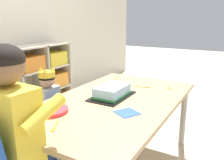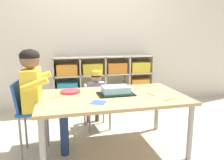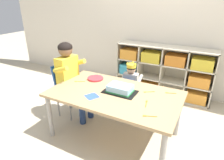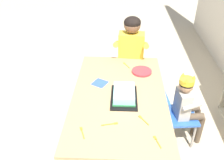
# 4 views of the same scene
# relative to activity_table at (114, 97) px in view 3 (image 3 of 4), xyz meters

# --- Properties ---
(ground) EXTENTS (16.00, 16.00, 0.00)m
(ground) POSITION_rel_activity_table_xyz_m (0.00, 0.00, -0.55)
(ground) COLOR beige
(classroom_back_wall) EXTENTS (6.85, 0.10, 2.96)m
(classroom_back_wall) POSITION_rel_activity_table_xyz_m (0.00, 1.64, 0.93)
(classroom_back_wall) COLOR beige
(classroom_back_wall) RESTS_ON ground
(storage_cubby_shelf) EXTENTS (1.64, 0.33, 0.88)m
(storage_cubby_shelf) POSITION_rel_activity_table_xyz_m (0.24, 1.42, -0.09)
(storage_cubby_shelf) COLOR beige
(storage_cubby_shelf) RESTS_ON ground
(activity_table) EXTENTS (1.51, 0.88, 0.61)m
(activity_table) POSITION_rel_activity_table_xyz_m (0.00, 0.00, 0.00)
(activity_table) COLOR tan
(activity_table) RESTS_ON ground
(classroom_chair_blue) EXTENTS (0.37, 0.38, 0.59)m
(classroom_chair_blue) POSITION_rel_activity_table_xyz_m (-0.05, 0.56, -0.20)
(classroom_chair_blue) COLOR blue
(classroom_chair_blue) RESTS_ON ground
(child_with_crown) EXTENTS (0.31, 0.31, 0.80)m
(child_with_crown) POSITION_rel_activity_table_xyz_m (-0.06, 0.67, -0.05)
(child_with_crown) COLOR #B2ADA3
(child_with_crown) RESTS_ON ground
(classroom_chair_adult_side) EXTENTS (0.33, 0.34, 0.77)m
(classroom_chair_adult_side) POSITION_rel_activity_table_xyz_m (-0.85, 0.13, -0.07)
(classroom_chair_adult_side) COLOR #1E4CA8
(classroom_chair_adult_side) RESTS_ON ground
(adult_helper_seated) EXTENTS (0.44, 0.42, 1.10)m
(adult_helper_seated) POSITION_rel_activity_table_xyz_m (-0.73, 0.12, 0.14)
(adult_helper_seated) COLOR yellow
(adult_helper_seated) RESTS_ON ground
(birthday_cake_on_tray) EXTENTS (0.39, 0.24, 0.12)m
(birthday_cake_on_tray) POSITION_rel_activity_table_xyz_m (0.05, 0.04, 0.10)
(birthday_cake_on_tray) COLOR black
(birthday_cake_on_tray) RESTS_ON activity_table
(paper_plate_stack) EXTENTS (0.21, 0.21, 0.02)m
(paper_plate_stack) POSITION_rel_activity_table_xyz_m (-0.41, 0.23, 0.07)
(paper_plate_stack) COLOR #DB333D
(paper_plate_stack) RESTS_ON activity_table
(paper_napkin_square) EXTENTS (0.18, 0.18, 0.00)m
(paper_napkin_square) POSITION_rel_activity_table_xyz_m (-0.18, -0.20, 0.06)
(paper_napkin_square) COLOR #3356B7
(paper_napkin_square) RESTS_ON activity_table
(fork_near_cake_tray) EXTENTS (0.12, 0.05, 0.00)m
(fork_near_cake_tray) POSITION_rel_activity_table_xyz_m (0.57, 0.29, 0.06)
(fork_near_cake_tray) COLOR orange
(fork_near_cake_tray) RESTS_ON activity_table
(fork_beside_plate_stack) EXTENTS (0.13, 0.08, 0.00)m
(fork_beside_plate_stack) POSITION_rel_activity_table_xyz_m (-0.56, 0.07, 0.06)
(fork_beside_plate_stack) COLOR orange
(fork_beside_plate_stack) RESTS_ON activity_table
(fork_by_napkin) EXTENTS (0.13, 0.06, 0.00)m
(fork_by_napkin) POSITION_rel_activity_table_xyz_m (0.51, -0.28, 0.06)
(fork_by_napkin) COLOR orange
(fork_by_napkin) RESTS_ON activity_table
(fork_scattered_mid_table) EXTENTS (0.12, 0.09, 0.00)m
(fork_scattered_mid_table) POSITION_rel_activity_table_xyz_m (0.34, 0.20, 0.06)
(fork_scattered_mid_table) COLOR orange
(fork_scattered_mid_table) RESTS_ON activity_table
(fork_near_child_seat) EXTENTS (0.05, 0.14, 0.00)m
(fork_near_child_seat) POSITION_rel_activity_table_xyz_m (0.41, -0.06, 0.06)
(fork_near_child_seat) COLOR orange
(fork_near_child_seat) RESTS_ON activity_table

